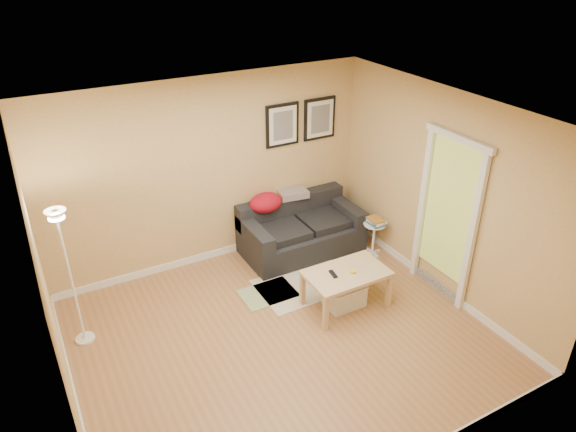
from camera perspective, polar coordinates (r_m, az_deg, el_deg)
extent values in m
plane|color=#A46E46|center=(6.23, -0.69, -13.02)|extent=(4.50, 4.50, 0.00)
plane|color=white|center=(4.92, -0.86, 10.38)|extent=(4.50, 4.50, 0.00)
plane|color=tan|center=(7.09, -8.42, 4.63)|extent=(4.50, 0.00, 4.50)
plane|color=tan|center=(4.15, 12.83, -15.21)|extent=(4.50, 0.00, 4.50)
plane|color=tan|center=(5.00, -24.44, -8.89)|extent=(0.00, 4.00, 4.00)
plane|color=tan|center=(6.69, 16.51, 2.19)|extent=(0.00, 4.00, 4.00)
cube|color=white|center=(7.67, -7.75, -3.98)|extent=(4.50, 0.02, 0.10)
cube|color=white|center=(5.80, -21.78, -18.83)|extent=(0.02, 4.00, 0.10)
cube|color=white|center=(7.30, 15.12, -6.67)|extent=(0.02, 4.00, 0.10)
cube|color=beige|center=(7.04, 1.84, -7.41)|extent=(1.25, 0.85, 0.01)
cube|color=#668C4C|center=(6.88, -2.19, -8.40)|extent=(0.70, 0.50, 0.01)
cube|color=black|center=(6.36, 4.93, -6.30)|extent=(0.07, 0.17, 0.02)
cylinder|color=yellow|center=(6.42, 7.04, -6.02)|extent=(0.07, 0.07, 0.03)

